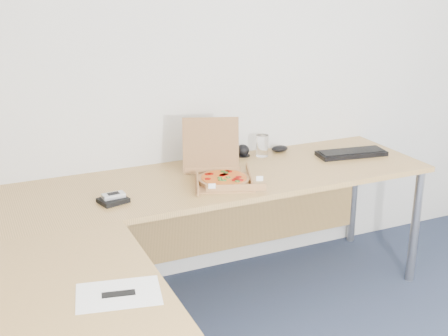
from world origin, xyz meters
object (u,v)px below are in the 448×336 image
pizza_box (222,176)px  wallet (113,200)px  desk (176,224)px  keyboard (351,153)px  drinking_glass (262,146)px

pizza_box → wallet: (-0.59, -0.04, -0.03)m
pizza_box → wallet: pizza_box is taller
desk → keyboard: size_ratio=6.07×
keyboard → wallet: 1.49m
keyboard → wallet: size_ratio=3.21×
pizza_box → wallet: 0.59m
wallet → desk: bearing=-69.9°
pizza_box → keyboard: size_ratio=0.85×
desk → keyboard: keyboard is taller
pizza_box → desk: bearing=-117.4°
pizza_box → drinking_glass: size_ratio=2.76×
desk → wallet: wallet is taller
drinking_glass → keyboard: size_ratio=0.31×
drinking_glass → wallet: (-0.99, -0.36, -0.05)m
desk → wallet: bearing=124.9°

